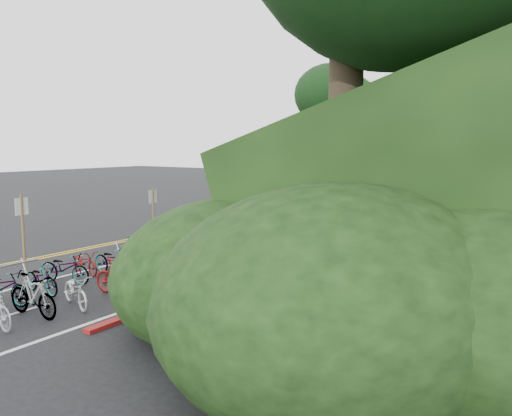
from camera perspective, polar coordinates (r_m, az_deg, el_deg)
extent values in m
plane|color=black|center=(17.57, -24.83, -7.09)|extent=(120.00, 120.00, 0.00)
cube|color=gold|center=(25.47, -7.79, -2.18)|extent=(0.12, 80.00, 0.01)
cube|color=gold|center=(25.27, -7.28, -2.25)|extent=(0.12, 80.00, 0.01)
cube|color=silver|center=(23.49, -2.07, -2.91)|extent=(0.12, 80.00, 0.01)
cube|color=silver|center=(21.31, 7.07, -4.02)|extent=(0.12, 80.00, 0.01)
cube|color=silver|center=(14.02, -25.33, -10.67)|extent=(0.10, 1.60, 0.01)
cube|color=silver|center=(17.65, -8.21, -6.40)|extent=(0.10, 1.60, 0.01)
cube|color=silver|center=(22.33, 2.28, -3.45)|extent=(0.10, 1.60, 0.01)
cube|color=silver|center=(27.53, 8.94, -1.49)|extent=(0.10, 1.60, 0.01)
cube|color=silver|center=(33.00, 13.43, -0.16)|extent=(0.10, 1.60, 0.01)
cube|color=silver|center=(38.63, 16.63, 0.79)|extent=(0.10, 1.60, 0.01)
cube|color=silver|center=(44.35, 19.01, 1.50)|extent=(0.10, 1.60, 0.01)
cube|color=maroon|center=(22.86, 10.50, -3.20)|extent=(0.25, 28.00, 0.10)
cube|color=#382819|center=(31.97, 18.96, -0.45)|extent=(1.40, 44.00, 0.16)
ellipsoid|color=#284C19|center=(14.18, 1.27, -5.42)|extent=(2.00, 2.80, 1.60)
ellipsoid|color=#284C19|center=(18.10, 12.12, -1.17)|extent=(2.60, 3.64, 2.08)
ellipsoid|color=#284C19|center=(23.36, 20.50, 1.49)|extent=(2.20, 3.08, 1.76)
ellipsoid|color=#284C19|center=(29.54, 20.65, 1.76)|extent=(3.00, 4.20, 2.40)
ellipsoid|color=#284C19|center=(35.24, 24.11, 2.68)|extent=(2.40, 3.36, 1.92)
ellipsoid|color=#284C19|center=(38.95, 27.12, 3.90)|extent=(2.80, 3.92, 2.24)
ellipsoid|color=#284C19|center=(16.84, 6.30, -3.92)|extent=(1.80, 2.52, 1.44)
ellipsoid|color=#284C19|center=(27.06, 24.26, 3.33)|extent=(3.20, 4.48, 2.56)
ellipsoid|color=black|center=(11.70, -2.17, -7.30)|extent=(5.28, 6.16, 3.52)
ellipsoid|color=black|center=(9.33, 9.22, -9.80)|extent=(6.24, 7.28, 4.16)
ellipsoid|color=black|center=(10.08, 26.19, -9.82)|extent=(5.76, 6.72, 3.84)
cylinder|color=#2D2319|center=(12.73, 10.11, 8.23)|extent=(0.84, 0.84, 6.38)
cylinder|color=#2D2319|center=(15.07, 24.40, 16.47)|extent=(0.92, 0.92, 7.85)
cylinder|color=#2D2319|center=(21.03, 24.53, 12.16)|extent=(0.89, 0.89, 7.36)
cylinder|color=#2D2319|center=(55.90, 9.30, 6.18)|extent=(0.84, 0.84, 6.38)
ellipsoid|color=black|center=(56.10, 9.42, 12.12)|extent=(8.73, 8.73, 8.29)
cylinder|color=#2D2319|center=(62.17, 14.97, 5.90)|extent=(0.81, 0.81, 5.89)
ellipsoid|color=black|center=(62.29, 15.13, 10.72)|extent=(7.64, 7.64, 7.25)
cylinder|color=#95989D|center=(14.32, -24.51, -7.70)|extent=(0.62, 0.04, 1.21)
cylinder|color=#95989D|center=(13.85, -23.30, -8.13)|extent=(0.62, 0.04, 1.21)
cylinder|color=#95989D|center=(16.78, -10.84, -3.17)|extent=(0.05, 3.00, 0.05)
cylinder|color=#95989D|center=(16.17, -15.04, -5.77)|extent=(0.58, 0.04, 1.13)
cylinder|color=#95989D|center=(15.76, -13.70, -6.07)|extent=(0.58, 0.04, 1.13)
cylinder|color=#95989D|center=(18.07, -8.27, -4.23)|extent=(0.58, 0.04, 1.13)
cylinder|color=#95989D|center=(17.70, -6.93, -4.45)|extent=(0.58, 0.04, 1.13)
cylinder|color=#95989D|center=(20.55, -0.91, -1.14)|extent=(0.05, 3.00, 0.05)
cylinder|color=#95989D|center=(19.71, -3.93, -3.21)|extent=(0.58, 0.04, 1.13)
cylinder|color=#95989D|center=(19.37, -2.63, -3.39)|extent=(0.58, 0.04, 1.13)
cylinder|color=#95989D|center=(21.94, 0.61, -2.12)|extent=(0.58, 0.04, 1.13)
cylinder|color=#95989D|center=(21.64, 1.84, -2.26)|extent=(0.58, 0.04, 1.13)
cylinder|color=#95989D|center=(24.77, 5.79, 0.26)|extent=(0.05, 3.00, 0.05)
cylinder|color=#95989D|center=(23.78, 3.56, -1.41)|extent=(0.58, 0.04, 1.13)
cylinder|color=#95989D|center=(23.50, 4.73, -1.52)|extent=(0.58, 0.04, 1.13)
cylinder|color=#95989D|center=(26.20, 6.70, -0.64)|extent=(0.58, 0.04, 1.13)
cylinder|color=#95989D|center=(25.94, 7.80, -0.73)|extent=(0.58, 0.04, 1.13)
cylinder|color=#95989D|center=(29.23, 10.49, 1.24)|extent=(0.05, 3.00, 0.05)
cylinder|color=#95989D|center=(28.15, 8.79, -0.13)|extent=(0.58, 0.04, 1.13)
cylinder|color=#95989D|center=(27.91, 9.82, -0.21)|extent=(0.58, 0.04, 1.13)
cylinder|color=#95989D|center=(30.68, 11.05, 0.43)|extent=(0.58, 0.04, 1.13)
cylinder|color=#95989D|center=(30.46, 12.02, 0.36)|extent=(0.58, 0.04, 1.13)
cylinder|color=#95989D|center=(33.84, 13.94, 1.96)|extent=(0.05, 3.00, 0.05)
cylinder|color=#95989D|center=(32.70, 12.59, 0.81)|extent=(0.58, 0.04, 1.13)
cylinder|color=#95989D|center=(32.49, 13.50, 0.74)|extent=(0.58, 0.04, 1.13)
cylinder|color=#95989D|center=(35.30, 14.28, 1.22)|extent=(0.58, 0.04, 1.13)
cylinder|color=#95989D|center=(35.11, 15.14, 1.16)|extent=(0.58, 0.04, 1.13)
cylinder|color=brown|center=(16.26, -25.03, -3.35)|extent=(0.08, 0.08, 2.70)
cube|color=silver|center=(16.12, -25.22, 0.15)|extent=(0.02, 0.40, 0.50)
cylinder|color=brown|center=(19.84, -11.64, -1.30)|extent=(0.08, 0.08, 2.50)
cube|color=silver|center=(19.72, -11.71, 1.29)|extent=(0.02, 0.40, 0.50)
cylinder|color=brown|center=(24.34, -1.44, 0.41)|extent=(0.08, 0.08, 2.50)
cube|color=silver|center=(24.25, -1.45, 2.52)|extent=(0.02, 0.40, 0.50)
cylinder|color=brown|center=(29.39, 5.42, 1.56)|extent=(0.08, 0.08, 2.50)
cube|color=silver|center=(29.31, 5.44, 3.31)|extent=(0.02, 0.40, 0.50)
cylinder|color=brown|center=(34.74, 10.23, 2.35)|extent=(0.08, 0.08, 2.50)
cube|color=silver|center=(34.67, 10.27, 3.84)|extent=(0.02, 0.40, 0.50)
imported|color=maroon|center=(17.08, -18.95, -5.86)|extent=(0.72, 1.54, 0.78)
imported|color=slate|center=(14.73, -26.91, -8.03)|extent=(0.98, 1.87, 0.93)
imported|color=slate|center=(13.37, -24.15, -9.13)|extent=(0.58, 1.77, 1.05)
imported|color=slate|center=(15.30, -23.30, -7.45)|extent=(0.65, 1.63, 0.84)
imported|color=beige|center=(13.78, -19.90, -8.87)|extent=(1.02, 1.71, 0.85)
imported|color=slate|center=(16.13, -21.00, -6.42)|extent=(1.01, 1.89, 0.94)
imported|color=maroon|center=(14.37, -15.52, -7.69)|extent=(0.58, 1.72, 1.02)
imported|color=slate|center=(16.57, -15.96, -5.85)|extent=(0.66, 1.82, 0.95)
imported|color=slate|center=(15.07, -11.61, -7.06)|extent=(0.73, 1.60, 0.93)
imported|color=#144C1E|center=(17.70, -13.59, -4.80)|extent=(0.51, 1.73, 1.03)
imported|color=black|center=(16.25, -7.95, -5.90)|extent=(0.90, 1.63, 0.94)
imported|color=slate|center=(18.18, -9.57, -4.35)|extent=(0.61, 1.78, 1.05)
imported|color=slate|center=(17.49, -5.88, -5.07)|extent=(0.91, 1.72, 0.86)
imported|color=slate|center=(19.14, -6.55, -3.68)|extent=(0.79, 1.83, 1.07)
imported|color=slate|center=(18.21, -2.64, -4.59)|extent=(0.96, 1.67, 0.83)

